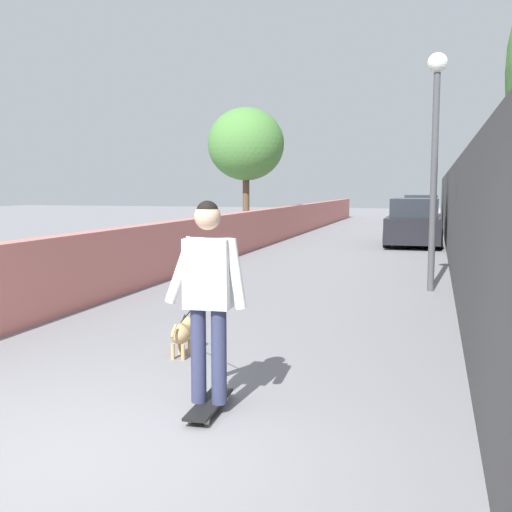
# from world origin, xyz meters

# --- Properties ---
(ground_plane) EXTENTS (80.00, 80.00, 0.00)m
(ground_plane) POSITION_xyz_m (14.00, 0.00, 0.00)
(ground_plane) COLOR gray
(wall_left) EXTENTS (48.00, 0.30, 1.18)m
(wall_left) POSITION_xyz_m (12.00, 2.96, 0.59)
(wall_left) COLOR #CC726B
(wall_left) RESTS_ON ground
(fence_right) EXTENTS (48.00, 0.30, 2.42)m
(fence_right) POSITION_xyz_m (12.00, -2.96, 1.21)
(fence_right) COLOR #4C4C4C
(fence_right) RESTS_ON ground
(tree_left_mid) EXTENTS (2.89, 2.89, 4.89)m
(tree_left_mid) POSITION_xyz_m (19.00, 4.50, 3.51)
(tree_left_mid) COLOR brown
(tree_left_mid) RESTS_ON ground
(lamp_post) EXTENTS (0.36, 0.36, 4.27)m
(lamp_post) POSITION_xyz_m (8.10, -2.41, 2.93)
(lamp_post) COLOR #4C4C51
(lamp_post) RESTS_ON ground
(skateboard) EXTENTS (0.81, 0.24, 0.08)m
(skateboard) POSITION_xyz_m (1.17, -0.65, 0.07)
(skateboard) COLOR black
(skateboard) RESTS_ON ground
(person_skateboarder) EXTENTS (0.24, 0.71, 1.71)m
(person_skateboarder) POSITION_xyz_m (1.17, -0.65, 1.08)
(person_skateboarder) COLOR #333859
(person_skateboarder) RESTS_ON skateboard
(dog) EXTENTS (1.83, 1.02, 1.06)m
(dog) POSITION_xyz_m (2.71, 0.25, 0.28)
(dog) COLOR tan
(dog) RESTS_ON ground
(car_near) EXTENTS (4.32, 1.80, 1.54)m
(car_near) POSITION_xyz_m (17.52, -1.81, 0.72)
(car_near) COLOR black
(car_near) RESTS_ON ground
(car_far) EXTENTS (4.28, 1.80, 1.54)m
(car_far) POSITION_xyz_m (27.12, -1.81, 0.72)
(car_far) COLOR silver
(car_far) RESTS_ON ground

